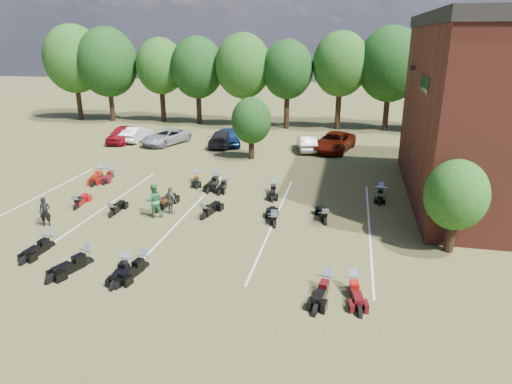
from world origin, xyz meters
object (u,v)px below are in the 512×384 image
(person_black, at_px, (45,212))
(motorcycle_3, at_px, (144,269))
(car_4, at_px, (228,137))
(motorcycle_7, at_px, (77,209))
(person_grey, at_px, (171,200))
(person_green, at_px, (154,201))
(motorcycle_14, at_px, (112,178))
(car_0, at_px, (122,134))

(person_black, bearing_deg, motorcycle_3, -50.01)
(car_4, bearing_deg, motorcycle_3, -105.95)
(car_4, xyz_separation_m, motorcycle_7, (-4.39, -17.44, -0.74))
(person_grey, bearing_deg, motorcycle_3, 129.45)
(person_green, height_order, motorcycle_3, person_green)
(person_green, distance_m, motorcycle_14, 8.63)
(car_4, distance_m, person_green, 17.65)
(car_4, relative_size, motorcycle_3, 1.95)
(motorcycle_14, bearing_deg, motorcycle_3, -66.15)
(person_grey, xyz_separation_m, motorcycle_14, (-6.67, 5.57, -0.79))
(person_green, height_order, person_grey, person_green)
(person_grey, bearing_deg, car_4, -57.31)
(motorcycle_7, bearing_deg, person_black, 78.40)
(person_green, distance_m, person_grey, 0.96)
(car_0, relative_size, person_green, 2.35)
(car_0, distance_m, person_grey, 19.61)
(person_black, relative_size, person_green, 0.83)
(person_grey, height_order, motorcycle_3, person_grey)
(motorcycle_7, bearing_deg, person_grey, 174.91)
(car_4, bearing_deg, car_0, 163.46)
(motorcycle_14, bearing_deg, person_black, -93.84)
(car_0, distance_m, motorcycle_7, 17.41)
(motorcycle_14, bearing_deg, person_green, -56.00)
(motorcycle_7, bearing_deg, motorcycle_14, -89.68)
(motorcycle_14, bearing_deg, person_grey, -49.75)
(car_0, distance_m, person_black, 19.80)
(motorcycle_14, bearing_deg, car_4, 54.92)
(motorcycle_14, bearing_deg, car_0, 103.71)
(car_4, distance_m, motorcycle_3, 23.42)
(person_grey, bearing_deg, person_green, 68.37)
(person_grey, height_order, motorcycle_14, person_grey)
(motorcycle_7, xyz_separation_m, motorcycle_14, (-1.00, 5.98, 0.00))
(motorcycle_7, relative_size, motorcycle_14, 1.02)
(car_0, relative_size, car_4, 1.02)
(person_grey, distance_m, motorcycle_3, 6.41)
(car_4, bearing_deg, person_grey, -107.78)
(motorcycle_3, height_order, motorcycle_7, motorcycle_3)
(motorcycle_3, bearing_deg, motorcycle_14, 134.18)
(person_grey, bearing_deg, motorcycle_7, 32.55)
(motorcycle_7, bearing_deg, motorcycle_3, 130.48)
(motorcycle_3, height_order, motorcycle_14, motorcycle_3)
(person_green, bearing_deg, motorcycle_14, -72.04)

